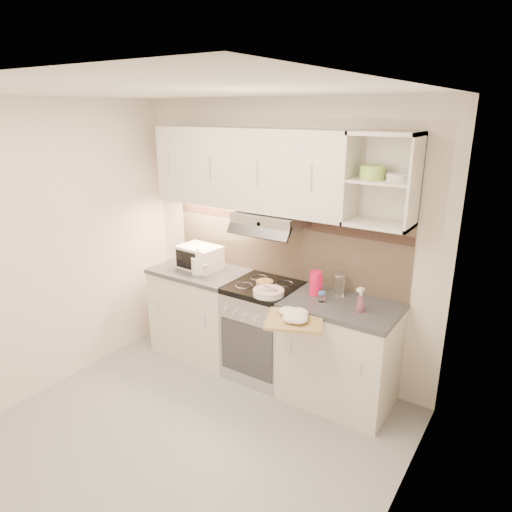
{
  "coord_description": "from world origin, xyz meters",
  "views": [
    {
      "loc": [
        2.04,
        -2.12,
        2.4
      ],
      "look_at": [
        0.01,
        0.95,
        1.21
      ],
      "focal_mm": 32.0,
      "sensor_mm": 36.0,
      "label": 1
    }
  ],
  "objects_px": {
    "electric_range": "(264,330)",
    "microwave": "(199,257)",
    "glass_jar": "(339,284)",
    "cutting_board": "(295,320)",
    "pink_pitcher": "(316,283)",
    "plate_stack": "(269,292)",
    "spray_bottle": "(361,301)",
    "watering_can": "(200,265)"
  },
  "relations": [
    {
      "from": "microwave",
      "to": "glass_jar",
      "type": "bearing_deg",
      "value": 8.03
    },
    {
      "from": "electric_range",
      "to": "cutting_board",
      "type": "height_order",
      "value": "electric_range"
    },
    {
      "from": "electric_range",
      "to": "glass_jar",
      "type": "distance_m",
      "value": 0.86
    },
    {
      "from": "watering_can",
      "to": "cutting_board",
      "type": "relative_size",
      "value": 0.67
    },
    {
      "from": "cutting_board",
      "to": "microwave",
      "type": "bearing_deg",
      "value": 137.53
    },
    {
      "from": "microwave",
      "to": "plate_stack",
      "type": "distance_m",
      "value": 0.96
    },
    {
      "from": "microwave",
      "to": "cutting_board",
      "type": "relative_size",
      "value": 0.98
    },
    {
      "from": "pink_pitcher",
      "to": "glass_jar",
      "type": "height_order",
      "value": "pink_pitcher"
    },
    {
      "from": "microwave",
      "to": "electric_range",
      "type": "bearing_deg",
      "value": 1.44
    },
    {
      "from": "watering_can",
      "to": "electric_range",
      "type": "bearing_deg",
      "value": 28.28
    },
    {
      "from": "microwave",
      "to": "plate_stack",
      "type": "relative_size",
      "value": 1.57
    },
    {
      "from": "spray_bottle",
      "to": "cutting_board",
      "type": "height_order",
      "value": "spray_bottle"
    },
    {
      "from": "electric_range",
      "to": "glass_jar",
      "type": "bearing_deg",
      "value": 12.22
    },
    {
      "from": "microwave",
      "to": "plate_stack",
      "type": "height_order",
      "value": "microwave"
    },
    {
      "from": "microwave",
      "to": "pink_pitcher",
      "type": "xyz_separation_m",
      "value": [
        1.26,
        0.03,
        -0.01
      ]
    },
    {
      "from": "spray_bottle",
      "to": "watering_can",
      "type": "bearing_deg",
      "value": -168.22
    },
    {
      "from": "plate_stack",
      "to": "pink_pitcher",
      "type": "height_order",
      "value": "pink_pitcher"
    },
    {
      "from": "electric_range",
      "to": "microwave",
      "type": "height_order",
      "value": "microwave"
    },
    {
      "from": "cutting_board",
      "to": "plate_stack",
      "type": "bearing_deg",
      "value": 123.99
    },
    {
      "from": "pink_pitcher",
      "to": "cutting_board",
      "type": "xyz_separation_m",
      "value": [
        0.07,
        -0.48,
        -0.13
      ]
    },
    {
      "from": "electric_range",
      "to": "spray_bottle",
      "type": "xyz_separation_m",
      "value": [
        0.92,
        -0.06,
        0.53
      ]
    },
    {
      "from": "electric_range",
      "to": "watering_can",
      "type": "bearing_deg",
      "value": -171.89
    },
    {
      "from": "electric_range",
      "to": "cutting_board",
      "type": "distance_m",
      "value": 0.81
    },
    {
      "from": "glass_jar",
      "to": "electric_range",
      "type": "bearing_deg",
      "value": -167.78
    },
    {
      "from": "microwave",
      "to": "cutting_board",
      "type": "bearing_deg",
      "value": -15.58
    },
    {
      "from": "cutting_board",
      "to": "watering_can",
      "type": "bearing_deg",
      "value": 141.27
    },
    {
      "from": "glass_jar",
      "to": "spray_bottle",
      "type": "distance_m",
      "value": 0.34
    },
    {
      "from": "watering_can",
      "to": "cutting_board",
      "type": "xyz_separation_m",
      "value": [
        1.22,
        -0.33,
        -0.12
      ]
    },
    {
      "from": "cutting_board",
      "to": "spray_bottle",
      "type": "bearing_deg",
      "value": 20.95
    },
    {
      "from": "plate_stack",
      "to": "pink_pitcher",
      "type": "xyz_separation_m",
      "value": [
        0.33,
        0.23,
        0.08
      ]
    },
    {
      "from": "watering_can",
      "to": "cutting_board",
      "type": "height_order",
      "value": "watering_can"
    },
    {
      "from": "pink_pitcher",
      "to": "cutting_board",
      "type": "bearing_deg",
      "value": -91.18
    },
    {
      "from": "electric_range",
      "to": "plate_stack",
      "type": "bearing_deg",
      "value": -49.13
    },
    {
      "from": "spray_bottle",
      "to": "electric_range",
      "type": "bearing_deg",
      "value": -173.31
    },
    {
      "from": "watering_can",
      "to": "spray_bottle",
      "type": "relative_size",
      "value": 1.33
    },
    {
      "from": "watering_can",
      "to": "pink_pitcher",
      "type": "distance_m",
      "value": 1.16
    },
    {
      "from": "electric_range",
      "to": "pink_pitcher",
      "type": "xyz_separation_m",
      "value": [
        0.48,
        0.05,
        0.55
      ]
    },
    {
      "from": "glass_jar",
      "to": "cutting_board",
      "type": "xyz_separation_m",
      "value": [
        -0.1,
        -0.57,
        -0.13
      ]
    },
    {
      "from": "pink_pitcher",
      "to": "spray_bottle",
      "type": "xyz_separation_m",
      "value": [
        0.44,
        -0.12,
        -0.02
      ]
    },
    {
      "from": "microwave",
      "to": "cutting_board",
      "type": "height_order",
      "value": "microwave"
    },
    {
      "from": "plate_stack",
      "to": "spray_bottle",
      "type": "xyz_separation_m",
      "value": [
        0.77,
        0.12,
        0.06
      ]
    },
    {
      "from": "plate_stack",
      "to": "microwave",
      "type": "bearing_deg",
      "value": 167.43
    }
  ]
}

